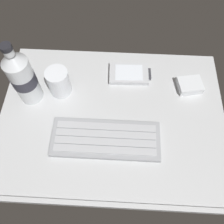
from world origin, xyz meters
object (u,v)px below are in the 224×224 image
keyboard (106,139)px  handheld_device (129,74)px  charger_block (190,85)px  water_bottle (22,77)px  juice_cup (59,83)px

keyboard → handheld_device: keyboard is taller
keyboard → charger_block: charger_block is taller
handheld_device → water_bottle: (-28.68, -8.96, 8.28)cm
charger_block → handheld_device: bearing=168.6°
handheld_device → charger_block: bearing=-11.4°
keyboard → water_bottle: size_ratio=1.40×
juice_cup → water_bottle: size_ratio=0.41×
keyboard → juice_cup: (-14.34, 15.31, 3.10)cm
keyboard → charger_block: size_ratio=4.15×
water_bottle → keyboard: bearing=-29.8°
juice_cup → water_bottle: (-8.41, -2.28, 5.10)cm
juice_cup → keyboard: bearing=-46.9°
handheld_device → juice_cup: (-20.27, -6.67, 3.18)cm
handheld_device → charger_block: 18.49cm
keyboard → water_bottle: water_bottle is taller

